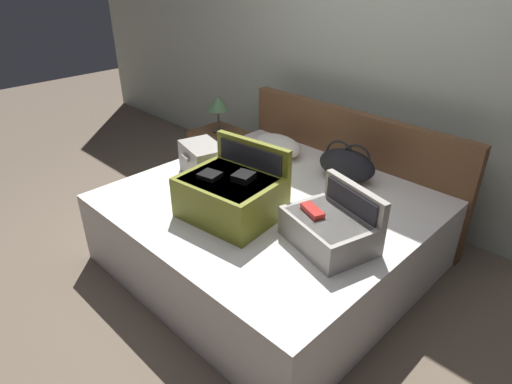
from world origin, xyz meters
name	(u,v)px	position (x,y,z in m)	size (l,w,h in m)	color
ground_plane	(226,288)	(0.00, 0.00, 0.00)	(12.00, 12.00, 0.00)	#6B5B4C
back_wall	(388,45)	(0.00, 1.65, 1.30)	(8.00, 0.10, 2.60)	#B7C1B2
bed	(270,231)	(0.00, 0.40, 0.25)	(1.86, 1.72, 0.50)	silver
headboard	(349,166)	(0.00, 1.30, 0.44)	(1.90, 0.08, 0.87)	brown
hard_case_large	(231,193)	(-0.03, 0.09, 0.65)	(0.59, 0.52, 0.42)	olive
hard_case_medium	(330,227)	(0.57, 0.27, 0.61)	(0.54, 0.47, 0.32)	gray
hard_case_small	(203,160)	(-0.57, 0.32, 0.61)	(0.39, 0.31, 0.23)	gray
duffel_bag	(347,165)	(0.19, 0.97, 0.62)	(0.43, 0.27, 0.28)	black
pillow_near_headboard	(277,146)	(-0.46, 0.97, 0.57)	(0.44, 0.29, 0.14)	white
nightstand	(220,156)	(-1.21, 1.01, 0.24)	(0.44, 0.40, 0.47)	brown
table_lamp	(218,104)	(-1.21, 1.01, 0.72)	(0.20, 0.20, 0.32)	#3F3833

